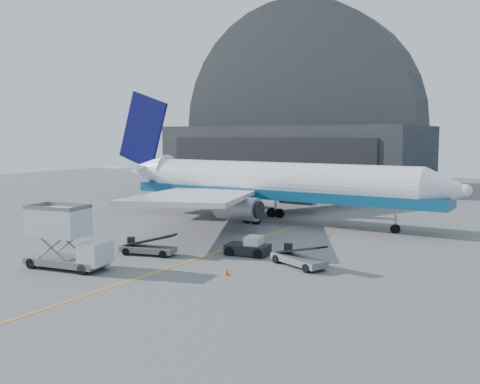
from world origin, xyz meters
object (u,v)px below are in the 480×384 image
Objects in this scene: pushback_tug at (249,248)px; belt_loader_b at (298,258)px; belt_loader_a at (148,248)px; catering_truck at (65,238)px; airliner at (264,183)px.

belt_loader_b reaches higher than pushback_tug.
belt_loader_a is (-7.46, -4.54, -0.04)m from pushback_tug.
pushback_tug is 0.74× the size of belt_loader_b.
belt_loader_a is (2.25, 6.92, -1.75)m from catering_truck.
catering_truck is at bearing -123.32° from belt_loader_a.
belt_loader_a is at bearing -88.41° from airliner.
pushback_tug is at bearing 16.05° from belt_loader_a.
belt_loader_a is at bearing -141.98° from belt_loader_b.
catering_truck reaches higher than pushback_tug.
belt_loader_a is at bearing 62.14° from catering_truck.
airliner reaches higher than catering_truck.
catering_truck is (-1.66, -28.47, -2.23)m from airliner.
catering_truck is 1.32× the size of belt_loader_b.
airliner is 8.71× the size of belt_loader_b.
pushback_tug is at bearing -64.67° from airliner.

